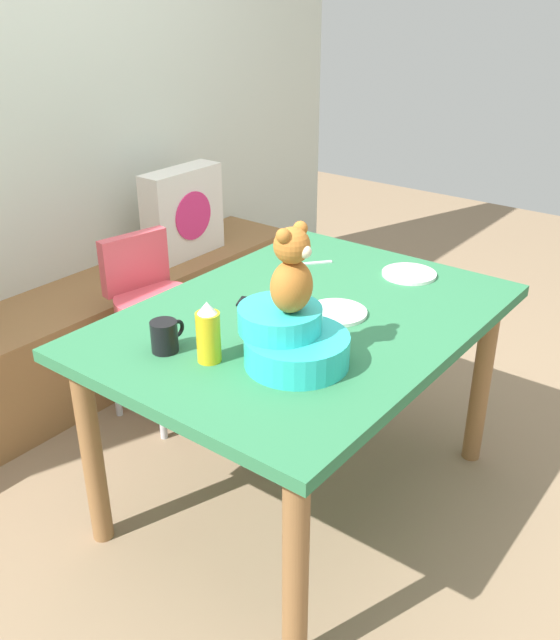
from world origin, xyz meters
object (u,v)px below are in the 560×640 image
(coffee_mug, at_px, (165,336))
(dinner_plate_far, at_px, (337,312))
(infant_seat_teal, at_px, (291,339))
(pillow_floral_right, at_px, (183,213))
(dinner_plate_near, at_px, (409,274))
(cell_phone, at_px, (259,303))
(highchair, at_px, (154,304))
(teddy_bear, at_px, (292,272))
(dining_table, at_px, (304,340))
(ketchup_bottle, at_px, (208,333))

(coffee_mug, relative_size, dinner_plate_far, 0.60)
(coffee_mug, bearing_deg, infant_seat_teal, -62.74)
(pillow_floral_right, relative_size, dinner_plate_near, 2.20)
(dinner_plate_far, distance_m, cell_phone, 0.27)
(pillow_floral_right, bearing_deg, coffee_mug, -136.93)
(highchair, distance_m, teddy_bear, 1.14)
(pillow_floral_right, xyz_separation_m, highchair, (-0.60, -0.42, -0.16))
(pillow_floral_right, xyz_separation_m, dining_table, (-0.67, -1.23, -0.03))
(dining_table, height_order, infant_seat_teal, infant_seat_teal)
(ketchup_bottle, bearing_deg, dining_table, -5.37)
(dining_table, height_order, teddy_bear, teddy_bear)
(dinner_plate_near, bearing_deg, cell_phone, 152.39)
(pillow_floral_right, height_order, infant_seat_teal, same)
(ketchup_bottle, bearing_deg, teddy_bear, -54.39)
(pillow_floral_right, relative_size, coffee_mug, 3.67)
(coffee_mug, height_order, cell_phone, coffee_mug)
(dinner_plate_far, bearing_deg, infant_seat_teal, -168.46)
(ketchup_bottle, bearing_deg, coffee_mug, 103.69)
(pillow_floral_right, bearing_deg, dining_table, -118.76)
(dining_table, distance_m, coffee_mug, 0.50)
(coffee_mug, bearing_deg, cell_phone, -1.90)
(dinner_plate_near, bearing_deg, highchair, 115.09)
(highchair, relative_size, dinner_plate_far, 3.95)
(pillow_floral_right, xyz_separation_m, coffee_mug, (-1.12, -1.05, 0.11))
(ketchup_bottle, xyz_separation_m, coffee_mug, (-0.03, 0.14, -0.04))
(pillow_floral_right, xyz_separation_m, dinner_plate_far, (-0.61, -1.31, 0.07))
(dining_table, bearing_deg, pillow_floral_right, 61.24)
(infant_seat_teal, height_order, ketchup_bottle, ketchup_bottle)
(ketchup_bottle, bearing_deg, dinner_plate_far, -14.08)
(dinner_plate_far, bearing_deg, coffee_mug, 152.95)
(dinner_plate_far, bearing_deg, dining_table, 129.68)
(coffee_mug, xyz_separation_m, cell_phone, (0.42, -0.01, -0.04))
(pillow_floral_right, height_order, dinner_plate_near, pillow_floral_right)
(teddy_bear, distance_m, ketchup_bottle, 0.30)
(ketchup_bottle, distance_m, dinner_plate_far, 0.50)
(pillow_floral_right, xyz_separation_m, cell_phone, (-0.70, -1.06, 0.06))
(highchair, height_order, ketchup_bottle, ketchup_bottle)
(ketchup_bottle, bearing_deg, cell_phone, 18.44)
(dining_table, bearing_deg, coffee_mug, 157.94)
(dining_table, distance_m, teddy_bear, 0.49)
(dinner_plate_near, xyz_separation_m, cell_phone, (-0.53, 0.28, -0.00))
(pillow_floral_right, relative_size, ketchup_bottle, 2.38)
(ketchup_bottle, relative_size, dinner_plate_far, 0.92)
(ketchup_bottle, distance_m, coffee_mug, 0.15)
(coffee_mug, bearing_deg, teddy_bear, -62.78)
(infant_seat_teal, xyz_separation_m, ketchup_bottle, (-0.14, 0.19, 0.02))
(teddy_bear, height_order, dinner_plate_near, teddy_bear)
(highchair, xyz_separation_m, coffee_mug, (-0.52, -0.63, 0.27))
(dinner_plate_far, bearing_deg, ketchup_bottle, 165.92)
(pillow_floral_right, height_order, ketchup_bottle, ketchup_bottle)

